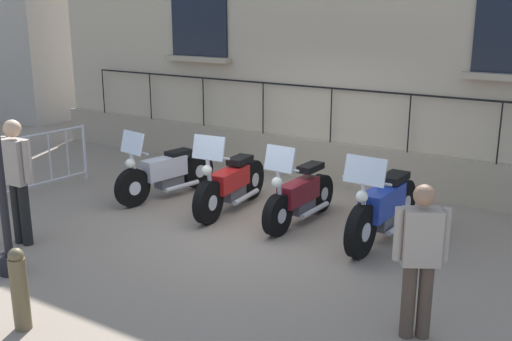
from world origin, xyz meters
name	(u,v)px	position (x,y,z in m)	size (l,w,h in m)	color
ground_plane	(256,221)	(0.00, 0.00, 0.00)	(60.00, 60.00, 0.00)	gray
building_facade	(344,16)	(-2.92, 0.00, 3.00)	(0.82, 13.83, 6.21)	tan
motorcycle_silver	(165,173)	(-0.18, -1.94, 0.43)	(2.06, 0.70, 1.24)	black
motorcycle_red	(230,185)	(-0.22, -0.62, 0.42)	(2.06, 0.63, 1.34)	black
motorcycle_maroon	(300,197)	(-0.29, 0.59, 0.41)	(1.87, 0.56, 1.30)	black
motorcycle_blue	(383,209)	(-0.29, 1.91, 0.47)	(2.13, 0.68, 1.34)	black
crowd_barrier	(41,160)	(0.73, -4.01, 0.56)	(1.89, 0.21, 1.05)	#B7B7BF
bollard	(19,289)	(3.96, -0.27, 0.44)	(0.17, 0.17, 0.88)	brown
pedestrian_standing	(420,254)	(1.95, 3.13, 0.88)	(0.37, 0.47, 1.58)	#47382D
pedestrian_walking	(17,175)	(2.49, -2.21, 0.99)	(0.23, 0.53, 1.74)	black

